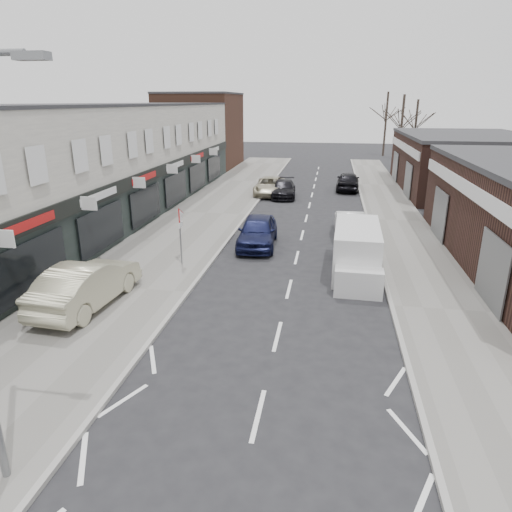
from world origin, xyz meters
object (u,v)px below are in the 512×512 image
at_px(parked_car_left_c, 270,186).
at_px(parked_car_right_a, 349,223).
at_px(parked_car_left_a, 258,231).
at_px(parked_car_right_b, 348,181).
at_px(white_van, 356,252).
at_px(sedan_on_pavement, 87,284).
at_px(pedestrian, 78,285).
at_px(warning_sign, 180,220).
at_px(parked_car_left_b, 284,189).

bearing_deg(parked_car_left_c, parked_car_right_a, -63.38).
bearing_deg(parked_car_left_a, parked_car_right_b, 70.06).
distance_m(white_van, parked_car_right_b, 20.29).
xyz_separation_m(sedan_on_pavement, pedestrian, (-0.32, -0.05, -0.04)).
xyz_separation_m(warning_sign, parked_car_left_b, (2.96, 16.73, -1.54)).
distance_m(parked_car_left_a, parked_car_left_c, 13.99).
bearing_deg(parked_car_right_b, parked_car_left_b, 39.20).
bearing_deg(parked_car_left_b, warning_sign, -104.31).
relative_size(parked_car_right_a, parked_car_right_b, 0.94).
distance_m(parked_car_left_b, parked_car_left_c, 1.43).
bearing_deg(warning_sign, pedestrian, -114.44).
bearing_deg(warning_sign, sedan_on_pavement, -111.53).
bearing_deg(parked_car_left_a, sedan_on_pavement, -123.09).
bearing_deg(parked_car_left_a, white_van, -37.25).
relative_size(pedestrian, parked_car_left_a, 0.34).
bearing_deg(parked_car_right_a, parked_car_left_a, 27.76).
xyz_separation_m(white_van, pedestrian, (-10.18, -5.29, -0.08)).
xyz_separation_m(sedan_on_pavement, parked_car_right_b, (10.04, 25.53, -0.16)).
height_order(white_van, parked_car_right_a, white_van).
relative_size(white_van, parked_car_left_c, 1.07).
height_order(parked_car_left_a, parked_car_left_b, parked_car_left_a).
bearing_deg(sedan_on_pavement, warning_sign, -107.38).
relative_size(warning_sign, white_van, 0.49).
height_order(parked_car_left_a, parked_car_left_c, parked_car_left_a).
relative_size(warning_sign, parked_car_left_c, 0.53).
bearing_deg(white_van, parked_car_right_a, 92.96).
bearing_deg(parked_car_right_a, white_van, 89.26).
bearing_deg(parked_car_left_a, parked_car_left_b, 86.83).
xyz_separation_m(warning_sign, parked_car_right_a, (7.77, 6.30, -1.48)).
bearing_deg(white_van, parked_car_left_b, 108.52).
relative_size(white_van, parked_car_left_b, 1.21).
height_order(warning_sign, parked_car_left_a, warning_sign).
distance_m(white_van, parked_car_left_a, 5.95).
xyz_separation_m(warning_sign, pedestrian, (-2.29, -5.05, -1.28)).
bearing_deg(parked_car_left_c, parked_car_right_b, 23.96).
bearing_deg(white_van, warning_sign, -176.38).
relative_size(parked_car_left_b, parked_car_right_a, 1.04).
bearing_deg(parked_car_left_a, parked_car_left_c, 91.75).
xyz_separation_m(white_van, parked_car_left_b, (-4.93, 16.49, -0.34)).
height_order(warning_sign, parked_car_left_c, warning_sign).
distance_m(pedestrian, parked_car_left_c, 22.92).
xyz_separation_m(warning_sign, parked_car_left_c, (1.76, 17.51, -1.49)).
bearing_deg(parked_car_right_b, parked_car_left_c, 28.11).
bearing_deg(parked_car_right_a, sedan_on_pavement, 47.42).
distance_m(white_van, pedestrian, 11.47).
bearing_deg(pedestrian, parked_car_left_c, -93.72).
distance_m(parked_car_left_a, parked_car_right_a, 5.54).
height_order(warning_sign, white_van, warning_sign).
bearing_deg(white_van, parked_car_left_a, 147.81).
bearing_deg(parked_car_left_a, warning_sign, -132.81).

